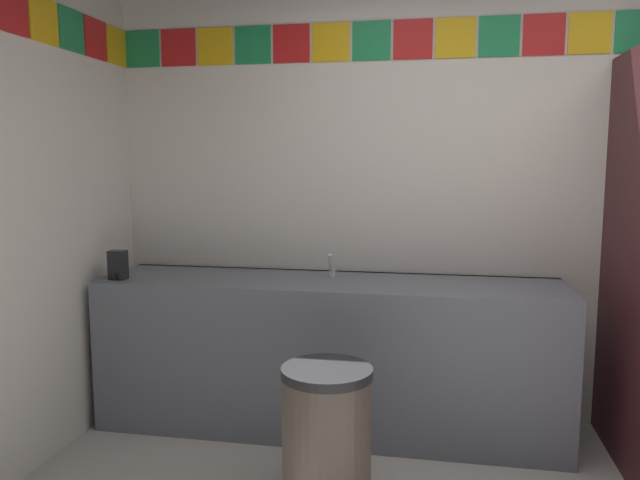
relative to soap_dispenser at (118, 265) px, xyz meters
The scene contains 5 objects.
wall_back 2.23m from the soap_dispenser, 13.79° to the left, with size 4.60×0.09×2.57m.
vanity_counter 1.26m from the soap_dispenser, ahead, with size 2.51×0.60×0.83m.
faucet_center 1.18m from the soap_dispenser, 13.39° to the left, with size 0.04×0.10×0.14m.
soap_dispenser is the anchor object (origin of this frame).
trash_bin 1.55m from the soap_dispenser, 26.63° to the right, with size 0.38×0.38×0.63m.
Camera 1 is at (-0.44, -1.82, 1.48)m, focal length 34.25 mm.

